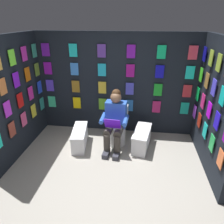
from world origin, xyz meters
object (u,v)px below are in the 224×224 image
Objects in this scene: toilet at (117,128)px; comic_longbox_far at (80,138)px; comic_longbox_near at (142,139)px; person_reading at (115,121)px.

comic_longbox_far is at bearing 24.67° from toilet.
person_reading is at bearing 17.11° from comic_longbox_near.
toilet is 0.65× the size of person_reading.
person_reading reaches higher than comic_longbox_far.
person_reading is 1.53× the size of comic_longbox_far.
comic_longbox_near is (-0.53, -0.07, -0.41)m from person_reading.
toilet reaches higher than comic_longbox_far.
comic_longbox_far is at bearing 7.76° from person_reading.
comic_longbox_near is at bearing -167.63° from person_reading.
comic_longbox_far is at bearing 14.48° from comic_longbox_near.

